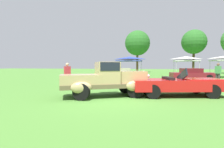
{
  "coord_description": "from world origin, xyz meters",
  "views": [
    {
      "loc": [
        1.8,
        -7.95,
        1.55
      ],
      "look_at": [
        -0.57,
        2.62,
        1.0
      ],
      "focal_mm": 28.57,
      "sensor_mm": 36.0,
      "label": 1
    }
  ],
  "objects_px": {
    "canopy_tent_center_field": "(186,58)",
    "neighbor_convertible": "(179,84)",
    "feature_pickup_truck": "(105,79)",
    "spectator_near_truck": "(67,75)",
    "show_car_cream": "(123,74)",
    "canopy_tent_left_field": "(130,59)",
    "spectator_between_cars": "(218,73)",
    "show_car_burgundy": "(192,75)"
  },
  "relations": [
    {
      "from": "canopy_tent_center_field",
      "to": "neighbor_convertible",
      "type": "bearing_deg",
      "value": -100.92
    },
    {
      "from": "feature_pickup_truck",
      "to": "spectator_near_truck",
      "type": "distance_m",
      "value": 4.1
    },
    {
      "from": "feature_pickup_truck",
      "to": "canopy_tent_center_field",
      "type": "height_order",
      "value": "canopy_tent_center_field"
    },
    {
      "from": "show_car_cream",
      "to": "spectator_near_truck",
      "type": "xyz_separation_m",
      "value": [
        -2.44,
        -7.88,
        0.31
      ]
    },
    {
      "from": "show_car_cream",
      "to": "canopy_tent_left_field",
      "type": "relative_size",
      "value": 1.38
    },
    {
      "from": "feature_pickup_truck",
      "to": "neighbor_convertible",
      "type": "relative_size",
      "value": 0.92
    },
    {
      "from": "feature_pickup_truck",
      "to": "neighbor_convertible",
      "type": "xyz_separation_m",
      "value": [
        3.56,
        0.97,
        -0.28
      ]
    },
    {
      "from": "spectator_near_truck",
      "to": "spectator_between_cars",
      "type": "xyz_separation_m",
      "value": [
        10.71,
        4.97,
        0.0
      ]
    },
    {
      "from": "show_car_cream",
      "to": "canopy_tent_center_field",
      "type": "xyz_separation_m",
      "value": [
        7.5,
        6.72,
        1.82
      ]
    },
    {
      "from": "canopy_tent_left_field",
      "to": "canopy_tent_center_field",
      "type": "relative_size",
      "value": 1.09
    },
    {
      "from": "feature_pickup_truck",
      "to": "canopy_tent_left_field",
      "type": "height_order",
      "value": "canopy_tent_left_field"
    },
    {
      "from": "show_car_cream",
      "to": "canopy_tent_left_field",
      "type": "height_order",
      "value": "canopy_tent_left_field"
    },
    {
      "from": "show_car_burgundy",
      "to": "canopy_tent_left_field",
      "type": "bearing_deg",
      "value": 140.96
    },
    {
      "from": "spectator_between_cars",
      "to": "canopy_tent_center_field",
      "type": "relative_size",
      "value": 0.55
    },
    {
      "from": "neighbor_convertible",
      "to": "show_car_cream",
      "type": "distance_m",
      "value": 10.36
    },
    {
      "from": "feature_pickup_truck",
      "to": "neighbor_convertible",
      "type": "distance_m",
      "value": 3.71
    },
    {
      "from": "canopy_tent_center_field",
      "to": "feature_pickup_truck",
      "type": "bearing_deg",
      "value": -111.34
    },
    {
      "from": "neighbor_convertible",
      "to": "show_car_cream",
      "type": "relative_size",
      "value": 1.05
    },
    {
      "from": "spectator_between_cars",
      "to": "canopy_tent_left_field",
      "type": "distance_m",
      "value": 11.93
    },
    {
      "from": "show_car_burgundy",
      "to": "spectator_near_truck",
      "type": "xyz_separation_m",
      "value": [
        -9.39,
        -7.91,
        0.31
      ]
    },
    {
      "from": "canopy_tent_left_field",
      "to": "spectator_near_truck",
      "type": "bearing_deg",
      "value": -100.51
    },
    {
      "from": "show_car_burgundy",
      "to": "spectator_between_cars",
      "type": "distance_m",
      "value": 3.24
    },
    {
      "from": "spectator_near_truck",
      "to": "feature_pickup_truck",
      "type": "bearing_deg",
      "value": -37.04
    },
    {
      "from": "feature_pickup_truck",
      "to": "spectator_between_cars",
      "type": "height_order",
      "value": "feature_pickup_truck"
    },
    {
      "from": "show_car_cream",
      "to": "feature_pickup_truck",
      "type": "bearing_deg",
      "value": -85.41
    },
    {
      "from": "show_car_cream",
      "to": "canopy_tent_left_field",
      "type": "xyz_separation_m",
      "value": [
        0.07,
        5.61,
        1.82
      ]
    },
    {
      "from": "spectator_between_cars",
      "to": "show_car_cream",
      "type": "bearing_deg",
      "value": 160.57
    },
    {
      "from": "neighbor_convertible",
      "to": "canopy_tent_left_field",
      "type": "height_order",
      "value": "canopy_tent_left_field"
    },
    {
      "from": "spectator_near_truck",
      "to": "show_car_burgundy",
      "type": "bearing_deg",
      "value": 40.11
    },
    {
      "from": "neighbor_convertible",
      "to": "canopy_tent_center_field",
      "type": "relative_size",
      "value": 1.58
    },
    {
      "from": "spectator_near_truck",
      "to": "canopy_tent_center_field",
      "type": "bearing_deg",
      "value": 55.77
    },
    {
      "from": "neighbor_convertible",
      "to": "spectator_near_truck",
      "type": "bearing_deg",
      "value": 167.65
    },
    {
      "from": "canopy_tent_center_field",
      "to": "show_car_cream",
      "type": "bearing_deg",
      "value": -138.13
    },
    {
      "from": "show_car_cream",
      "to": "neighbor_convertible",
      "type": "bearing_deg",
      "value": -64.89
    },
    {
      "from": "spectator_between_cars",
      "to": "show_car_burgundy",
      "type": "bearing_deg",
      "value": 114.09
    },
    {
      "from": "canopy_tent_left_field",
      "to": "neighbor_convertible",
      "type": "bearing_deg",
      "value": -73.89
    },
    {
      "from": "neighbor_convertible",
      "to": "canopy_tent_center_field",
      "type": "height_order",
      "value": "canopy_tent_center_field"
    },
    {
      "from": "show_car_cream",
      "to": "show_car_burgundy",
      "type": "bearing_deg",
      "value": 0.23
    },
    {
      "from": "feature_pickup_truck",
      "to": "spectator_near_truck",
      "type": "bearing_deg",
      "value": 142.96
    },
    {
      "from": "feature_pickup_truck",
      "to": "canopy_tent_center_field",
      "type": "relative_size",
      "value": 1.45
    },
    {
      "from": "show_car_burgundy",
      "to": "spectator_near_truck",
      "type": "relative_size",
      "value": 2.59
    },
    {
      "from": "show_car_burgundy",
      "to": "canopy_tent_left_field",
      "type": "height_order",
      "value": "canopy_tent_left_field"
    }
  ]
}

